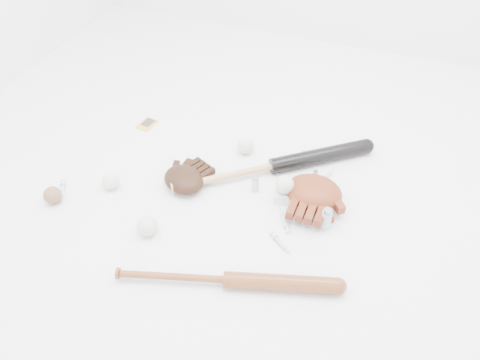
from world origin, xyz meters
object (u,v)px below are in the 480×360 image
(glove_dark, at_px, (184,179))
(pedestal, at_px, (284,195))
(bat_dark, at_px, (273,166))
(bat_wood, at_px, (226,280))

(glove_dark, xyz_separation_m, pedestal, (0.43, 0.08, -0.02))
(pedestal, bearing_deg, glove_dark, -169.42)
(pedestal, bearing_deg, bat_dark, 122.59)
(glove_dark, bearing_deg, bat_dark, 57.73)
(pedestal, bearing_deg, bat_wood, -98.02)
(bat_dark, bearing_deg, bat_wood, -125.68)
(bat_wood, bearing_deg, pedestal, 65.31)
(bat_dark, xyz_separation_m, pedestal, (0.09, -0.14, -0.01))
(bat_wood, height_order, pedestal, bat_wood)
(bat_wood, height_order, glove_dark, glove_dark)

